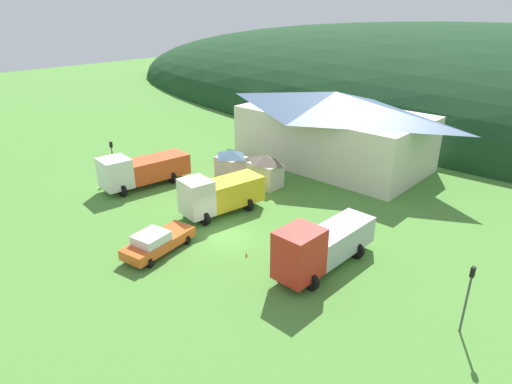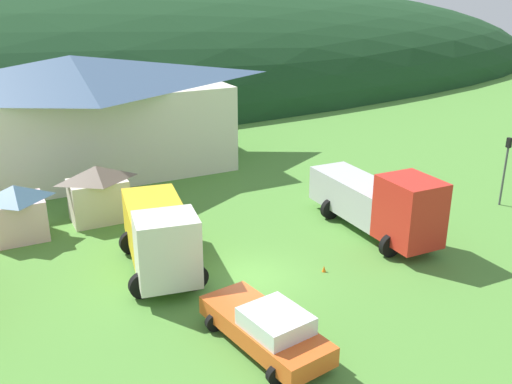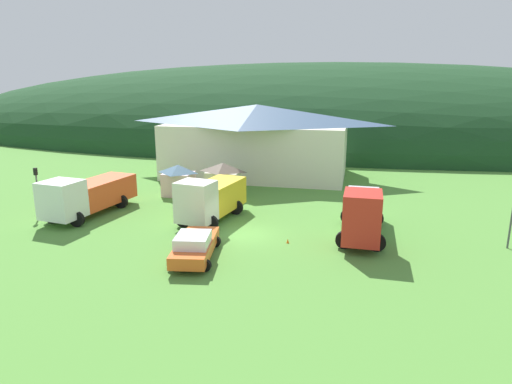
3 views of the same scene
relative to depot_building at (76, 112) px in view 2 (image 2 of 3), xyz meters
name	(u,v)px [view 2 (image 2 of 3)]	position (x,y,z in m)	size (l,w,h in m)	color
ground_plane	(252,278)	(3.42, -19.04, -3.92)	(200.00, 200.00, 0.00)	#518C38
forested_hill_backdrop	(52,85)	(3.42, 36.27, -3.92)	(156.73, 60.00, 26.32)	#193D1E
depot_building	(76,112)	(0.00, 0.00, 0.00)	(20.24, 11.27, 7.60)	silver
play_shed_cream	(98,193)	(-0.91, -9.64, -2.35)	(3.14, 2.19, 3.05)	beige
play_shed_pink	(17,211)	(-4.96, -10.10, -2.48)	(2.74, 2.43, 2.78)	beige
heavy_rig_striped	(160,234)	(0.20, -16.55, -2.18)	(3.92, 7.23, 3.39)	silver
crane_truck_red	(379,202)	(11.04, -17.93, -2.15)	(3.14, 8.40, 3.62)	red
service_pickup_orange	(267,327)	(1.62, -23.70, -3.09)	(2.99, 5.61, 1.66)	orange
traffic_light_east	(506,164)	(19.91, -17.83, -1.48)	(0.20, 0.32, 3.94)	#4C4C51
traffic_cone_near_pickup	(324,272)	(6.48, -19.97, -3.92)	(0.36, 0.36, 0.58)	orange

